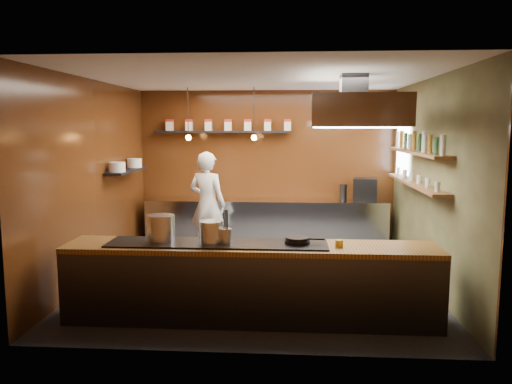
# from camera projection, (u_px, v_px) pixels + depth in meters

# --- Properties ---
(floor) EXTENTS (5.00, 5.00, 0.00)m
(floor) POSITION_uv_depth(u_px,v_px,m) (259.00, 279.00, 7.58)
(floor) COLOR black
(floor) RESTS_ON ground
(back_wall) EXTENTS (5.00, 0.00, 5.00)m
(back_wall) POSITION_uv_depth(u_px,v_px,m) (267.00, 167.00, 9.85)
(back_wall) COLOR #341B09
(back_wall) RESTS_ON ground
(left_wall) EXTENTS (0.00, 5.00, 5.00)m
(left_wall) POSITION_uv_depth(u_px,v_px,m) (95.00, 180.00, 7.55)
(left_wall) COLOR #341B09
(left_wall) RESTS_ON ground
(right_wall) EXTENTS (0.00, 5.00, 5.00)m
(right_wall) POSITION_uv_depth(u_px,v_px,m) (432.00, 182.00, 7.21)
(right_wall) COLOR #434126
(right_wall) RESTS_ON ground
(ceiling) EXTENTS (5.00, 5.00, 0.00)m
(ceiling) POSITION_uv_depth(u_px,v_px,m) (259.00, 78.00, 7.18)
(ceiling) COLOR silver
(ceiling) RESTS_ON back_wall
(window_pane) EXTENTS (0.00, 1.00, 1.00)m
(window_pane) POSITION_uv_depth(u_px,v_px,m) (403.00, 149.00, 8.84)
(window_pane) COLOR white
(window_pane) RESTS_ON right_wall
(prep_counter) EXTENTS (4.60, 0.65, 0.90)m
(prep_counter) POSITION_uv_depth(u_px,v_px,m) (266.00, 223.00, 9.66)
(prep_counter) COLOR silver
(prep_counter) RESTS_ON floor
(pass_counter) EXTENTS (4.40, 0.72, 0.94)m
(pass_counter) POSITION_uv_depth(u_px,v_px,m) (251.00, 282.00, 5.93)
(pass_counter) COLOR #38383D
(pass_counter) RESTS_ON floor
(tin_shelf) EXTENTS (2.60, 0.26, 0.04)m
(tin_shelf) POSITION_uv_depth(u_px,v_px,m) (221.00, 132.00, 9.68)
(tin_shelf) COLOR black
(tin_shelf) RESTS_ON back_wall
(plate_shelf) EXTENTS (0.30, 1.40, 0.04)m
(plate_shelf) POSITION_uv_depth(u_px,v_px,m) (126.00, 171.00, 8.52)
(plate_shelf) COLOR black
(plate_shelf) RESTS_ON left_wall
(bottle_shelf_upper) EXTENTS (0.26, 2.80, 0.04)m
(bottle_shelf_upper) POSITION_uv_depth(u_px,v_px,m) (416.00, 152.00, 7.46)
(bottle_shelf_upper) COLOR brown
(bottle_shelf_upper) RESTS_ON right_wall
(bottle_shelf_lower) EXTENTS (0.26, 2.80, 0.04)m
(bottle_shelf_lower) POSITION_uv_depth(u_px,v_px,m) (415.00, 183.00, 7.53)
(bottle_shelf_lower) COLOR brown
(bottle_shelf_lower) RESTS_ON right_wall
(extractor_hood) EXTENTS (1.20, 2.00, 0.72)m
(extractor_hood) POSITION_uv_depth(u_px,v_px,m) (353.00, 111.00, 6.77)
(extractor_hood) COLOR #38383D
(extractor_hood) RESTS_ON ceiling
(pendant_left) EXTENTS (0.10, 0.10, 0.95)m
(pendant_left) POSITION_uv_depth(u_px,v_px,m) (188.00, 135.00, 9.07)
(pendant_left) COLOR black
(pendant_left) RESTS_ON ceiling
(pendant_right) EXTENTS (0.10, 0.10, 0.95)m
(pendant_right) POSITION_uv_depth(u_px,v_px,m) (254.00, 135.00, 8.99)
(pendant_right) COLOR black
(pendant_right) RESTS_ON ceiling
(storage_tins) EXTENTS (2.43, 0.13, 0.22)m
(storage_tins) POSITION_uv_depth(u_px,v_px,m) (228.00, 125.00, 9.66)
(storage_tins) COLOR beige
(storage_tins) RESTS_ON tin_shelf
(plate_stacks) EXTENTS (0.26, 1.16, 0.16)m
(plate_stacks) POSITION_uv_depth(u_px,v_px,m) (126.00, 165.00, 8.51)
(plate_stacks) COLOR white
(plate_stacks) RESTS_ON plate_shelf
(bottles) EXTENTS (0.06, 2.66, 0.24)m
(bottles) POSITION_uv_depth(u_px,v_px,m) (417.00, 143.00, 7.45)
(bottles) COLOR silver
(bottles) RESTS_ON bottle_shelf_upper
(wine_glasses) EXTENTS (0.07, 2.37, 0.13)m
(wine_glasses) POSITION_uv_depth(u_px,v_px,m) (415.00, 178.00, 7.51)
(wine_glasses) COLOR silver
(wine_glasses) RESTS_ON bottle_shelf_lower
(stockpot_large) EXTENTS (0.39, 0.39, 0.32)m
(stockpot_large) POSITION_uv_depth(u_px,v_px,m) (161.00, 228.00, 5.95)
(stockpot_large) COLOR silver
(stockpot_large) RESTS_ON pass_counter
(stockpot_small) EXTENTS (0.37, 0.37, 0.27)m
(stockpot_small) POSITION_uv_depth(u_px,v_px,m) (211.00, 232.00, 5.85)
(stockpot_small) COLOR silver
(stockpot_small) RESTS_ON pass_counter
(utensil_crock) EXTENTS (0.15, 0.15, 0.18)m
(utensil_crock) POSITION_uv_depth(u_px,v_px,m) (226.00, 236.00, 5.81)
(utensil_crock) COLOR #B6B9BE
(utensil_crock) RESTS_ON pass_counter
(frying_pan) EXTENTS (0.47, 0.30, 0.07)m
(frying_pan) POSITION_uv_depth(u_px,v_px,m) (298.00, 240.00, 5.85)
(frying_pan) COLOR black
(frying_pan) RESTS_ON pass_counter
(butter_jar) EXTENTS (0.10, 0.10, 0.08)m
(butter_jar) POSITION_uv_depth(u_px,v_px,m) (339.00, 243.00, 5.75)
(butter_jar) COLOR gold
(butter_jar) RESTS_ON pass_counter
(espresso_machine) EXTENTS (0.49, 0.47, 0.44)m
(espresso_machine) POSITION_uv_depth(u_px,v_px,m) (365.00, 190.00, 9.42)
(espresso_machine) COLOR black
(espresso_machine) RESTS_ON prep_counter
(chef) EXTENTS (0.79, 0.64, 1.87)m
(chef) POSITION_uv_depth(u_px,v_px,m) (207.00, 205.00, 8.79)
(chef) COLOR white
(chef) RESTS_ON floor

